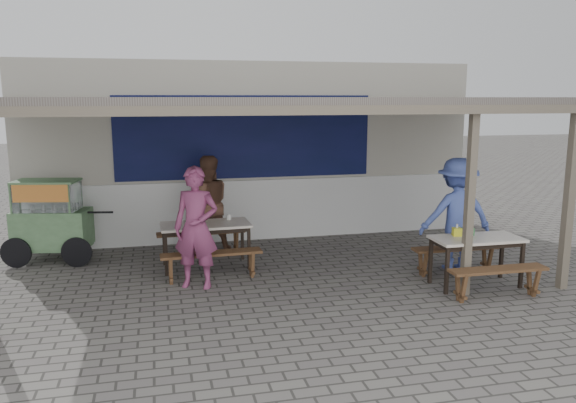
% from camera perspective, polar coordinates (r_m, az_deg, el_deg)
% --- Properties ---
extents(ground, '(60.00, 60.00, 0.00)m').
position_cam_1_polar(ground, '(8.57, 0.45, -8.59)').
color(ground, '#605D57').
rests_on(ground, ground).
extents(back_wall, '(9.00, 1.28, 3.50)m').
position_cam_1_polar(back_wall, '(11.66, -3.74, 5.15)').
color(back_wall, '#B3B0A0').
rests_on(back_wall, ground).
extents(warung_roof, '(9.00, 4.21, 2.81)m').
position_cam_1_polar(warung_roof, '(8.98, -0.81, 9.94)').
color(warung_roof, '#625B54').
rests_on(warung_roof, ground).
extents(table_left, '(1.48, 0.77, 0.75)m').
position_cam_1_polar(table_left, '(9.42, -8.38, -2.69)').
color(table_left, white).
rests_on(table_left, ground).
extents(bench_left_street, '(1.57, 0.33, 0.45)m').
position_cam_1_polar(bench_left_street, '(8.82, -7.76, -5.81)').
color(bench_left_street, brown).
rests_on(bench_left_street, ground).
extents(bench_left_wall, '(1.57, 0.33, 0.45)m').
position_cam_1_polar(bench_left_wall, '(10.18, -8.82, -3.62)').
color(bench_left_wall, brown).
rests_on(bench_left_wall, ground).
extents(table_right, '(1.34, 0.65, 0.75)m').
position_cam_1_polar(table_right, '(8.87, 18.62, -3.99)').
color(table_right, white).
rests_on(table_right, ground).
extents(bench_right_street, '(1.44, 0.30, 0.45)m').
position_cam_1_polar(bench_right_street, '(8.48, 20.54, -7.10)').
color(bench_right_street, brown).
rests_on(bench_right_street, ground).
extents(bench_right_wall, '(1.44, 0.30, 0.45)m').
position_cam_1_polar(bench_right_wall, '(9.44, 16.67, -5.10)').
color(bench_right_wall, brown).
rests_on(bench_right_wall, ground).
extents(vendor_cart, '(1.84, 0.94, 1.43)m').
position_cam_1_polar(vendor_cart, '(10.44, -22.97, -1.54)').
color(vendor_cart, '#659060').
rests_on(vendor_cart, ground).
extents(patron_street_side, '(0.78, 0.64, 1.82)m').
position_cam_1_polar(patron_street_side, '(8.41, -9.31, -2.64)').
color(patron_street_side, '#80365C').
rests_on(patron_street_side, ground).
extents(patron_wall_side, '(0.94, 0.78, 1.78)m').
position_cam_1_polar(patron_wall_side, '(10.31, -8.20, -0.29)').
color(patron_wall_side, brown).
rests_on(patron_wall_side, ground).
extents(patron_right_table, '(1.27, 0.82, 1.85)m').
position_cam_1_polar(patron_right_table, '(9.59, 16.72, -1.24)').
color(patron_right_table, '#4C61B6').
rests_on(patron_right_table, ground).
extents(tissue_box, '(0.15, 0.15, 0.12)m').
position_cam_1_polar(tissue_box, '(8.85, 16.77, -2.96)').
color(tissue_box, yellow).
rests_on(tissue_box, table_right).
extents(donation_box, '(0.17, 0.12, 0.11)m').
position_cam_1_polar(donation_box, '(8.94, 17.79, -2.92)').
color(donation_box, '#357940').
rests_on(donation_box, table_right).
extents(condiment_jar, '(0.08, 0.08, 0.09)m').
position_cam_1_polar(condiment_jar, '(9.67, -6.02, -1.55)').
color(condiment_jar, silver).
rests_on(condiment_jar, table_left).
extents(condiment_bowl, '(0.26, 0.26, 0.05)m').
position_cam_1_polar(condiment_bowl, '(9.40, -9.10, -2.08)').
color(condiment_bowl, white).
rests_on(condiment_bowl, table_left).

